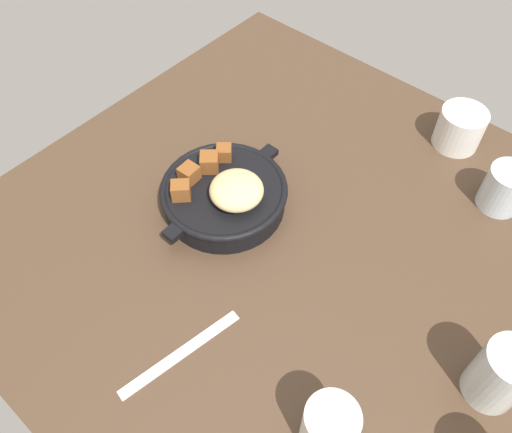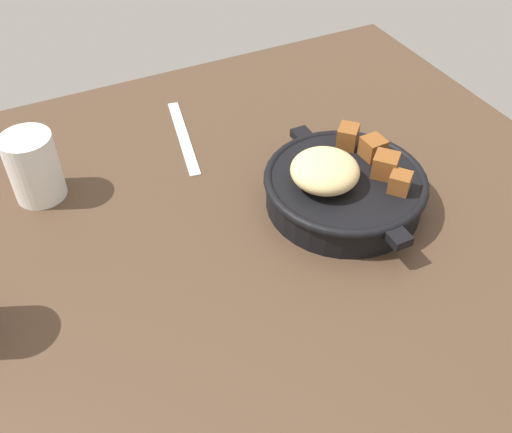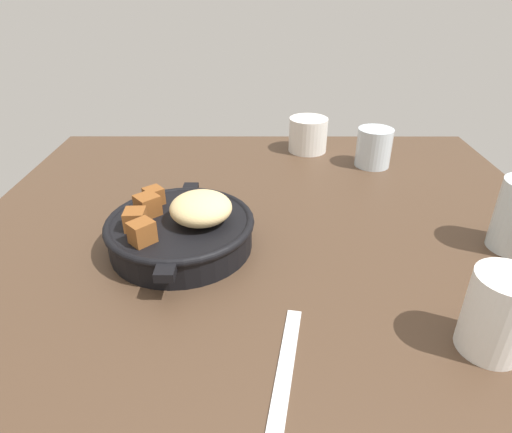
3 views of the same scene
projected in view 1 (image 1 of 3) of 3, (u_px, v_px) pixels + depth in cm
name	position (u px, v px, depth cm)	size (l,w,h in cm)	color
ground_plane	(293.00, 239.00, 85.62)	(91.59, 94.30, 2.40)	#473323
cast_iron_skillet	(225.00, 194.00, 85.88)	(25.30, 21.04, 8.52)	black
butter_knife	(181.00, 353.00, 72.20)	(19.23, 1.60, 0.36)	silver
ceramic_mug_white	(460.00, 128.00, 94.67)	(8.34, 8.34, 7.34)	silver
white_creamer_pitcher	(329.00, 429.00, 61.78)	(6.61, 6.61, 9.33)	white
water_glass_short	(505.00, 188.00, 85.64)	(7.03, 7.03, 7.74)	silver
water_glass_tall	(501.00, 375.00, 65.22)	(6.97, 6.97, 10.42)	silver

